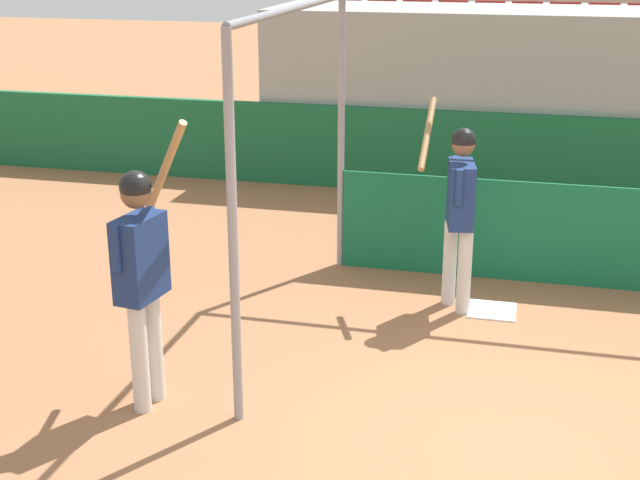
{
  "coord_description": "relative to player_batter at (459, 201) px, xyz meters",
  "views": [
    {
      "loc": [
        0.05,
        -5.44,
        3.33
      ],
      "look_at": [
        -1.62,
        1.22,
        0.99
      ],
      "focal_mm": 50.0,
      "sensor_mm": 36.0,
      "label": 1
    }
  ],
  "objects": [
    {
      "name": "player_waiting",
      "position": [
        -2.02,
        -2.4,
        0.05
      ],
      "size": [
        0.52,
        0.8,
        2.13
      ],
      "rotation": [
        0.0,
        0.0,
        1.43
      ],
      "color": "silver",
      "rests_on": "ground"
    },
    {
      "name": "home_plate",
      "position": [
        0.36,
        -0.01,
        -1.04
      ],
      "size": [
        0.44,
        0.44,
        0.02
      ],
      "color": "white",
      "rests_on": "ground"
    },
    {
      "name": "ground_plane",
      "position": [
        0.61,
        -2.42,
        -1.05
      ],
      "size": [
        60.0,
        60.0,
        0.0
      ],
      "primitive_type": "plane",
      "color": "#9E6642"
    },
    {
      "name": "outfield_wall",
      "position": [
        0.61,
        3.94,
        -0.48
      ],
      "size": [
        24.0,
        0.12,
        1.14
      ],
      "color": "#196038",
      "rests_on": "ground"
    },
    {
      "name": "bleacher_section",
      "position": [
        0.61,
        5.2,
        0.16
      ],
      "size": [
        7.6,
        2.4,
        2.42
      ],
      "color": "#9E9E99",
      "rests_on": "ground"
    },
    {
      "name": "batting_cage",
      "position": [
        0.67,
        0.25,
        0.13
      ],
      "size": [
        4.03,
        3.4,
        2.83
      ],
      "color": "gray",
      "rests_on": "ground"
    },
    {
      "name": "player_batter",
      "position": [
        0.0,
        0.0,
        0.0
      ],
      "size": [
        0.54,
        0.9,
        1.9
      ],
      "rotation": [
        0.0,
        0.0,
        1.74
      ],
      "color": "silver",
      "rests_on": "ground"
    }
  ]
}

